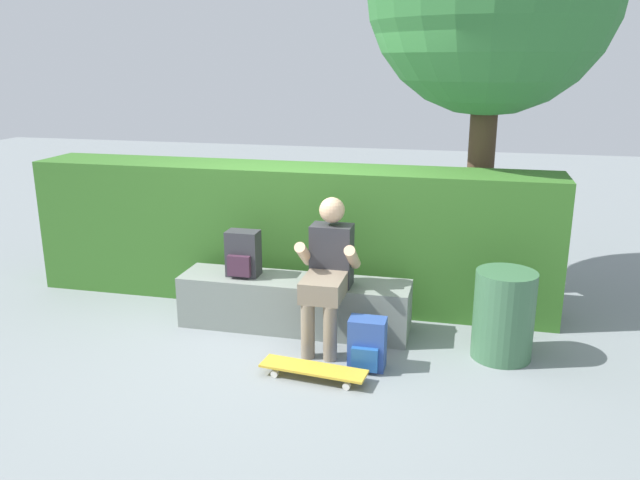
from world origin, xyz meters
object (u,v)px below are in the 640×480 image
trash_bin (504,315)px  person_skater (328,268)px  backpack_on_bench (243,254)px  backpack_on_ground (367,345)px  skateboard_near_person (313,369)px  bench_main (294,304)px

trash_bin → person_skater: bearing=-178.0°
backpack_on_bench → backpack_on_ground: 1.41m
skateboard_near_person → backpack_on_ground: 0.46m
person_skater → backpack_on_bench: (-0.80, 0.21, -0.00)m
person_skater → skateboard_near_person: person_skater is taller
bench_main → backpack_on_bench: backpack_on_bench is taller
person_skater → trash_bin: (1.40, 0.05, -0.30)m
bench_main → backpack_on_ground: size_ratio=5.02×
backpack_on_ground → backpack_on_bench: bearing=153.7°
bench_main → trash_bin: 1.76m
person_skater → skateboard_near_person: size_ratio=1.47×
bench_main → skateboard_near_person: 0.96m
person_skater → trash_bin: size_ratio=1.69×
bench_main → skateboard_near_person: (0.39, -0.86, -0.15)m
backpack_on_ground → skateboard_near_person: bearing=-143.8°
backpack_on_bench → trash_bin: 2.23m
bench_main → skateboard_near_person: size_ratio=2.46×
backpack_on_ground → trash_bin: trash_bin is taller
person_skater → skateboard_near_person: bearing=-86.7°
backpack_on_bench → trash_bin: backpack_on_bench is taller
person_skater → bench_main: bearing=148.4°
bench_main → backpack_on_bench: 0.62m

